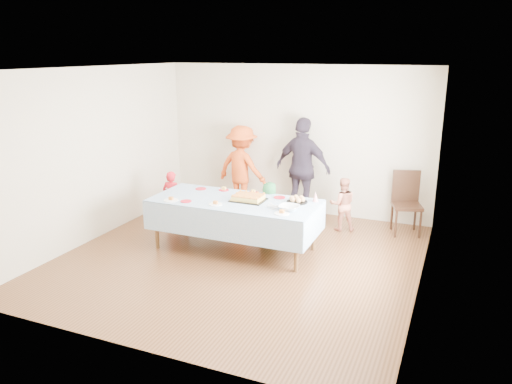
# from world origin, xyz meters

# --- Properties ---
(ground) EXTENTS (5.00, 5.00, 0.00)m
(ground) POSITION_xyz_m (0.00, 0.00, 0.00)
(ground) COLOR #492B14
(ground) RESTS_ON ground
(room_walls) EXTENTS (5.04, 5.04, 2.72)m
(room_walls) POSITION_xyz_m (0.05, 0.00, 1.77)
(room_walls) COLOR beige
(room_walls) RESTS_ON ground
(party_table) EXTENTS (2.50, 1.10, 0.78)m
(party_table) POSITION_xyz_m (-0.22, 0.31, 0.72)
(party_table) COLOR brown
(party_table) RESTS_ON ground
(birthday_cake) EXTENTS (0.50, 0.38, 0.09)m
(birthday_cake) POSITION_xyz_m (-0.02, 0.37, 0.82)
(birthday_cake) COLOR black
(birthday_cake) RESTS_ON party_table
(rolls_tray) EXTENTS (0.31, 0.31, 0.09)m
(rolls_tray) POSITION_xyz_m (0.68, 0.56, 0.82)
(rolls_tray) COLOR black
(rolls_tray) RESTS_ON party_table
(punch_bowl) EXTENTS (0.29, 0.29, 0.07)m
(punch_bowl) POSITION_xyz_m (0.69, 0.16, 0.82)
(punch_bowl) COLOR silver
(punch_bowl) RESTS_ON party_table
(party_hat) EXTENTS (0.09, 0.09, 0.15)m
(party_hat) POSITION_xyz_m (0.91, 0.71, 0.85)
(party_hat) COLOR white
(party_hat) RESTS_ON party_table
(fork_pile) EXTENTS (0.24, 0.18, 0.07)m
(fork_pile) POSITION_xyz_m (0.47, 0.16, 0.81)
(fork_pile) COLOR white
(fork_pile) RESTS_ON party_table
(plate_red_far_a) EXTENTS (0.17, 0.17, 0.01)m
(plate_red_far_a) POSITION_xyz_m (-0.98, 0.65, 0.79)
(plate_red_far_a) COLOR red
(plate_red_far_a) RESTS_ON party_table
(plate_red_far_b) EXTENTS (0.16, 0.16, 0.01)m
(plate_red_far_b) POSITION_xyz_m (-0.61, 0.73, 0.79)
(plate_red_far_b) COLOR red
(plate_red_far_b) RESTS_ON party_table
(plate_red_far_c) EXTENTS (0.20, 0.20, 0.01)m
(plate_red_far_c) POSITION_xyz_m (-0.10, 0.75, 0.79)
(plate_red_far_c) COLOR red
(plate_red_far_c) RESTS_ON party_table
(plate_red_far_d) EXTENTS (0.18, 0.18, 0.01)m
(plate_red_far_d) POSITION_xyz_m (0.36, 0.68, 0.79)
(plate_red_far_d) COLOR red
(plate_red_far_d) RESTS_ON party_table
(plate_red_near) EXTENTS (0.17, 0.17, 0.01)m
(plate_red_near) POSITION_xyz_m (-0.85, -0.04, 0.79)
(plate_red_near) COLOR red
(plate_red_near) RESTS_ON party_table
(plate_white_left) EXTENTS (0.22, 0.22, 0.01)m
(plate_white_left) POSITION_xyz_m (-1.08, -0.08, 0.79)
(plate_white_left) COLOR white
(plate_white_left) RESTS_ON party_table
(plate_white_mid) EXTENTS (0.20, 0.20, 0.01)m
(plate_white_mid) POSITION_xyz_m (-0.37, -0.01, 0.79)
(plate_white_mid) COLOR white
(plate_white_mid) RESTS_ON party_table
(plate_white_right) EXTENTS (0.21, 0.21, 0.01)m
(plate_white_right) POSITION_xyz_m (0.65, -0.03, 0.79)
(plate_white_right) COLOR white
(plate_white_right) RESTS_ON party_table
(dining_chair) EXTENTS (0.56, 0.56, 1.03)m
(dining_chair) POSITION_xyz_m (2.07, 2.08, 0.58)
(dining_chair) COLOR black
(dining_chair) RESTS_ON ground
(toddler_left) EXTENTS (0.36, 0.25, 0.96)m
(toddler_left) POSITION_xyz_m (-1.69, 0.90, 0.48)
(toddler_left) COLOR red
(toddler_left) RESTS_ON ground
(toddler_mid) EXTENTS (0.54, 0.44, 0.94)m
(toddler_mid) POSITION_xyz_m (0.11, 0.90, 0.47)
(toddler_mid) COLOR #226633
(toddler_mid) RESTS_ON ground
(toddler_right) EXTENTS (0.54, 0.48, 0.91)m
(toddler_right) POSITION_xyz_m (1.09, 1.77, 0.45)
(toddler_right) COLOR tan
(toddler_right) RESTS_ON ground
(adult_left) EXTENTS (1.13, 0.78, 1.60)m
(adult_left) POSITION_xyz_m (-0.95, 2.20, 0.80)
(adult_left) COLOR #D84F1B
(adult_left) RESTS_ON ground
(adult_right) EXTENTS (1.13, 0.64, 1.81)m
(adult_right) POSITION_xyz_m (0.25, 2.20, 0.91)
(adult_right) COLOR #332A3A
(adult_right) RESTS_ON ground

